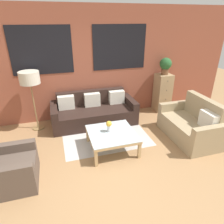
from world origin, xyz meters
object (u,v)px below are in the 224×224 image
object	(u,v)px
armchair_corner	(8,170)
flower_vase	(109,125)
settee_vintage	(191,125)
floor_lamp	(30,80)
coffee_table	(112,135)
potted_plant	(166,65)
drawer_cabinet	(162,93)
couch_dark	(94,112)

from	to	relation	value
armchair_corner	flower_vase	xyz separation A→B (m)	(1.83, 0.51, 0.25)
settee_vintage	floor_lamp	bearing A→B (deg)	156.68
coffee_table	flower_vase	distance (m)	0.21
potted_plant	flower_vase	world-z (taller)	potted_plant
armchair_corner	coffee_table	xyz separation A→B (m)	(1.87, 0.44, 0.06)
armchair_corner	potted_plant	xyz separation A→B (m)	(3.83, 1.92, 1.05)
settee_vintage	coffee_table	distance (m)	1.83
floor_lamp	drawer_cabinet	bearing A→B (deg)	2.02
floor_lamp	potted_plant	size ratio (longest dim) A/B	3.14
floor_lamp	armchair_corner	bearing A→B (deg)	-101.33
armchair_corner	coffee_table	size ratio (longest dim) A/B	0.90
coffee_table	drawer_cabinet	world-z (taller)	drawer_cabinet
drawer_cabinet	coffee_table	bearing A→B (deg)	-142.86
floor_lamp	flower_vase	bearing A→B (deg)	-41.38
settee_vintage	drawer_cabinet	distance (m)	1.58
flower_vase	floor_lamp	bearing A→B (deg)	138.62
coffee_table	potted_plant	xyz separation A→B (m)	(1.96, 1.48, 0.99)
floor_lamp	settee_vintage	bearing A→B (deg)	-23.32
settee_vintage	coffee_table	bearing A→B (deg)	177.62
drawer_cabinet	couch_dark	bearing A→B (deg)	-174.40
couch_dark	settee_vintage	bearing A→B (deg)	-35.09
settee_vintage	armchair_corner	world-z (taller)	settee_vintage
couch_dark	potted_plant	distance (m)	2.32
couch_dark	potted_plant	xyz separation A→B (m)	(2.06, 0.20, 1.05)
coffee_table	drawer_cabinet	xyz separation A→B (m)	(1.96, 1.48, 0.20)
armchair_corner	flower_vase	bearing A→B (deg)	15.53
couch_dark	flower_vase	xyz separation A→B (m)	(0.06, -1.21, 0.25)
couch_dark	armchair_corner	bearing A→B (deg)	-135.72
settee_vintage	armchair_corner	bearing A→B (deg)	-174.40
couch_dark	armchair_corner	size ratio (longest dim) A/B	2.50
coffee_table	floor_lamp	world-z (taller)	floor_lamp
armchair_corner	potted_plant	size ratio (longest dim) A/B	1.85
floor_lamp	potted_plant	distance (m)	3.47
couch_dark	floor_lamp	world-z (taller)	floor_lamp
floor_lamp	potted_plant	xyz separation A→B (m)	(3.47, 0.12, 0.09)
couch_dark	drawer_cabinet	world-z (taller)	drawer_cabinet
armchair_corner	drawer_cabinet	world-z (taller)	drawer_cabinet
floor_lamp	flower_vase	xyz separation A→B (m)	(1.47, -1.29, -0.71)
drawer_cabinet	potted_plant	world-z (taller)	potted_plant
drawer_cabinet	potted_plant	distance (m)	0.80
flower_vase	armchair_corner	bearing A→B (deg)	-164.47
couch_dark	flower_vase	world-z (taller)	couch_dark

